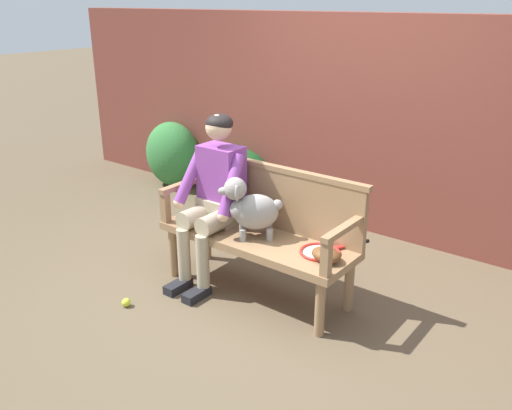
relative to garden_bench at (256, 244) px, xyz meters
name	(u,v)px	position (x,y,z in m)	size (l,w,h in m)	color
ground_plane	(256,291)	(0.00, 0.00, -0.41)	(40.00, 40.00, 0.00)	brown
brick_garden_fence	(368,125)	(0.00, 1.76, 0.61)	(8.00, 0.30, 2.04)	brown
hedge_bush_mid_left	(173,154)	(-2.38, 1.43, -0.02)	(0.74, 0.53, 0.79)	#337538
hedge_bush_far_right	(233,176)	(-1.41, 1.41, -0.10)	(0.85, 0.80, 0.63)	#194C1E
garden_bench	(256,244)	(0.00, 0.00, 0.00)	(1.56, 0.52, 0.48)	#93704C
bench_backrest	(274,196)	(0.00, 0.23, 0.32)	(1.60, 0.06, 0.50)	#93704C
bench_armrest_left_end	(177,194)	(-0.74, -0.09, 0.27)	(0.06, 0.52, 0.28)	#93704C
bench_armrest_right_end	(337,241)	(0.74, -0.09, 0.27)	(0.06, 0.52, 0.28)	#93704C
person_seated	(214,192)	(-0.40, -0.02, 0.33)	(0.56, 0.66, 1.35)	black
dog_on_bench	(250,208)	(-0.02, -0.04, 0.30)	(0.43, 0.40, 0.47)	gray
tennis_racket	(323,251)	(0.55, 0.07, 0.07)	(0.40, 0.57, 0.03)	red
baseball_glove	(326,255)	(0.63, -0.03, 0.11)	(0.22, 0.17, 0.09)	brown
tennis_ball	(126,302)	(-0.63, -0.77, -0.38)	(0.07, 0.07, 0.07)	#CCDB33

